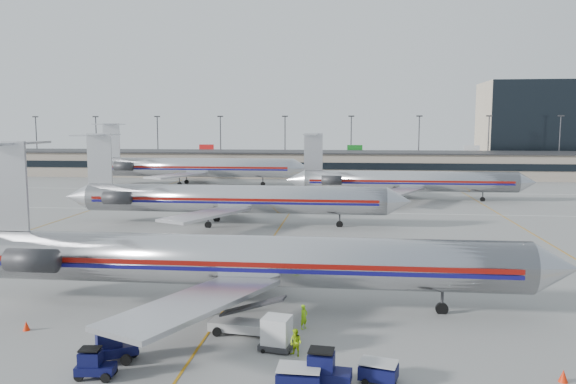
# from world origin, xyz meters

# --- Properties ---
(ground) EXTENTS (260.00, 260.00, 0.00)m
(ground) POSITION_xyz_m (0.00, 0.00, 0.00)
(ground) COLOR gray
(ground) RESTS_ON ground
(apron_markings) EXTENTS (160.00, 0.15, 0.02)m
(apron_markings) POSITION_xyz_m (0.00, 10.00, 0.01)
(apron_markings) COLOR silver
(apron_markings) RESTS_ON ground
(terminal) EXTENTS (162.00, 17.00, 6.25)m
(terminal) POSITION_xyz_m (0.00, 97.97, 3.16)
(terminal) COLOR gray
(terminal) RESTS_ON ground
(light_mast_row) EXTENTS (163.60, 0.40, 15.28)m
(light_mast_row) POSITION_xyz_m (0.00, 112.00, 8.58)
(light_mast_row) COLOR #38383D
(light_mast_row) RESTS_ON ground
(distant_building) EXTENTS (30.00, 20.00, 25.00)m
(distant_building) POSITION_xyz_m (62.00, 128.00, 12.50)
(distant_building) COLOR tan
(distant_building) RESTS_ON ground
(jet_foreground) EXTENTS (44.39, 26.14, 11.62)m
(jet_foreground) POSITION_xyz_m (0.60, -3.63, 3.37)
(jet_foreground) COLOR silver
(jet_foreground) RESTS_ON ground
(jet_second_row) EXTENTS (44.71, 26.33, 11.70)m
(jet_second_row) POSITION_xyz_m (-6.92, 28.31, 3.40)
(jet_second_row) COLOR silver
(jet_second_row) RESTS_ON ground
(jet_third_row) EXTENTS (41.74, 25.68, 11.41)m
(jet_third_row) POSITION_xyz_m (17.79, 54.80, 3.31)
(jet_third_row) COLOR silver
(jet_third_row) RESTS_ON ground
(jet_back_row) EXTENTS (48.28, 29.70, 13.20)m
(jet_back_row) POSITION_xyz_m (-24.53, 74.92, 3.83)
(jet_back_row) COLOR silver
(jet_back_row) RESTS_ON ground
(tug_left) EXTENTS (2.59, 2.24, 1.90)m
(tug_left) POSITION_xyz_m (-4.16, -13.32, 0.86)
(tug_left) COLOR #0A0C37
(tug_left) RESTS_ON ground
(tug_center) EXTENTS (2.00, 1.14, 1.56)m
(tug_center) POSITION_xyz_m (-4.20, -15.46, 0.71)
(tug_center) COLOR #0A0C37
(tug_center) RESTS_ON ground
(tug_right) EXTENTS (2.41, 1.38, 1.87)m
(tug_right) POSITION_xyz_m (7.39, -15.14, 0.85)
(tug_right) COLOR #0A0C37
(tug_right) RESTS_ON ground
(cart_inner) EXTENTS (2.13, 1.49, 1.19)m
(cart_inner) POSITION_xyz_m (6.18, -15.67, 0.63)
(cart_inner) COLOR #0A0C37
(cart_inner) RESTS_ON ground
(cart_outer) EXTENTS (2.08, 1.66, 1.04)m
(cart_outer) POSITION_xyz_m (10.02, -14.34, 0.55)
(cart_outer) COLOR #0A0C37
(cart_outer) RESTS_ON ground
(uld_container) EXTENTS (2.06, 1.83, 1.90)m
(uld_container) POSITION_xyz_m (4.50, -10.86, 0.96)
(uld_container) COLOR #2D2D30
(uld_container) RESTS_ON ground
(belt_loader) EXTENTS (4.80, 1.96, 2.48)m
(belt_loader) POSITION_xyz_m (2.19, -8.68, 0.66)
(belt_loader) COLOR #AAAAAA
(belt_loader) RESTS_ON ground
(ramp_worker_near) EXTENTS (0.64, 0.67, 1.55)m
(ramp_worker_near) POSITION_xyz_m (5.77, -7.47, 0.78)
(ramp_worker_near) COLOR #86D113
(ramp_worker_near) RESTS_ON ground
(ramp_worker_far) EXTENTS (0.93, 0.87, 1.52)m
(ramp_worker_far) POSITION_xyz_m (5.65, -11.65, 0.76)
(ramp_worker_far) COLOR #A0CD13
(ramp_worker_far) RESTS_ON ground
(cone_right) EXTENTS (0.57, 0.57, 0.63)m
(cone_right) POSITION_xyz_m (19.13, -13.37, 0.31)
(cone_right) COLOR red
(cone_right) RESTS_ON ground
(cone_left) EXTENTS (0.51, 0.51, 0.59)m
(cone_left) POSITION_xyz_m (-11.33, -9.59, 0.30)
(cone_left) COLOR red
(cone_left) RESTS_ON ground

